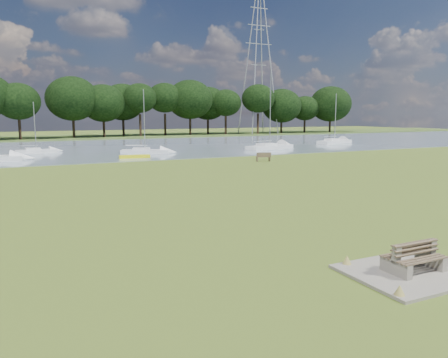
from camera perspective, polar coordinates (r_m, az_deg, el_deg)
name	(u,v)px	position (r m, az deg, el deg)	size (l,w,h in m)	color
ground	(225,198)	(26.52, 0.11, -2.46)	(220.00, 220.00, 0.00)	#5B6722
river	(101,148)	(66.63, -15.71, 3.91)	(220.00, 40.00, 0.10)	gray
far_bank	(76,138)	(96.27, -18.80, 5.13)	(220.00, 20.00, 0.40)	#4C6626
concrete_pad	(413,272)	(15.54, 23.45, -11.08)	(4.20, 3.20, 0.10)	gray
bench_pair	(414,258)	(15.40, 23.56, -9.45)	(1.90, 1.13, 1.02)	gray
riverbank_bench	(263,157)	(46.45, 5.18, 2.89)	(1.65, 0.87, 0.97)	brown
kayak	(135,156)	(50.48, -11.59, 2.90)	(3.40, 0.79, 0.34)	yellow
pylon	(259,43)	(109.05, 4.58, 17.24)	(7.11, 4.98, 34.64)	#AEAFB0
tree_line	(64,102)	(91.94, -20.13, 9.42)	(138.82, 10.05, 12.16)	black
sailboat_0	(269,145)	(62.12, 5.93, 4.38)	(8.03, 4.21, 10.84)	white
sailboat_3	(334,141)	(75.20, 14.21, 4.88)	(7.50, 3.96, 8.19)	white
sailboat_4	(36,150)	(60.58, -23.37, 3.52)	(5.03, 1.92, 6.43)	white
sailboat_6	(145,150)	(55.99, -10.34, 3.75)	(6.13, 3.81, 7.96)	white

